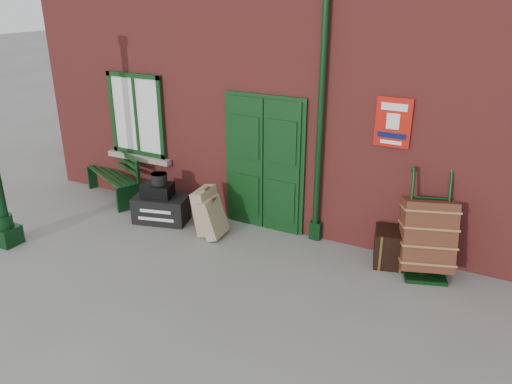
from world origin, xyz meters
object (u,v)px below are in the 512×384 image
Objects in this scene: bench at (115,173)px; houdini_trunk at (161,209)px; dark_trunk at (401,248)px; porter_trolley at (427,236)px.

houdini_trunk is at bearing 6.16° from bench.
dark_trunk is (5.49, -0.07, -0.20)m from bench.
porter_trolley reaches higher than houdini_trunk.
houdini_trunk is (1.47, -0.50, -0.25)m from bench.
bench is 5.82m from porter_trolley.
bench is at bearing 160.30° from porter_trolley.
bench is 1.09× the size of porter_trolley.
houdini_trunk is 4.39m from porter_trolley.
bench is at bearing 145.65° from houdini_trunk.
bench reaches higher than dark_trunk.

